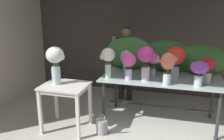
# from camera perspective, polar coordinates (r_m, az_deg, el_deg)

# --- Properties ---
(ground_plane) EXTENTS (7.34, 7.34, 0.00)m
(ground_plane) POSITION_cam_1_polar(r_m,az_deg,el_deg) (4.44, 5.96, -11.89)
(ground_plane) COLOR beige
(wall_back) EXTENTS (5.64, 0.12, 2.75)m
(wall_back) POSITION_cam_1_polar(r_m,az_deg,el_deg) (5.60, 9.22, 8.44)
(wall_back) COLOR #4C4742
(wall_back) RESTS_ON ground
(display_table_glass) EXTENTS (2.01, 1.00, 0.83)m
(display_table_glass) POSITION_cam_1_polar(r_m,az_deg,el_deg) (4.22, 11.51, -3.15)
(display_table_glass) COLOR #ACC4C6
(display_table_glass) RESTS_ON ground
(side_table_white) EXTENTS (0.73, 0.61, 0.78)m
(side_table_white) POSITION_cam_1_polar(r_m,az_deg,el_deg) (3.97, -11.06, -4.93)
(side_table_white) COLOR silver
(side_table_white) RESTS_ON ground
(florist) EXTENTS (0.60, 0.24, 1.57)m
(florist) POSITION_cam_1_polar(r_m,az_deg,el_deg) (5.06, 3.28, 3.28)
(florist) COLOR #232328
(florist) RESTS_ON ground
(foliage_backdrop) EXTENTS (2.22, 0.30, 0.62)m
(foliage_backdrop) POSITION_cam_1_polar(r_m,az_deg,el_deg) (4.48, 12.12, 3.23)
(foliage_backdrop) COLOR #387033
(foliage_backdrop) RESTS_ON display_table_glass
(vase_coral_carnations) EXTENTS (0.25, 0.22, 0.50)m
(vase_coral_carnations) POSITION_cam_1_polar(r_m,az_deg,el_deg) (3.73, 13.19, 1.15)
(vase_coral_carnations) COLOR silver
(vase_coral_carnations) RESTS_ON display_table_glass
(vase_scarlet_roses) EXTENTS (0.32, 0.32, 0.54)m
(vase_scarlet_roses) POSITION_cam_1_polar(r_m,az_deg,el_deg) (4.10, 14.88, 2.68)
(vase_scarlet_roses) COLOR silver
(vase_scarlet_roses) RESTS_ON display_table_glass
(vase_violet_lilies) EXTENTS (0.27, 0.27, 0.39)m
(vase_violet_lilies) POSITION_cam_1_polar(r_m,az_deg,el_deg) (3.81, 19.96, -0.02)
(vase_violet_lilies) COLOR silver
(vase_violet_lilies) RESTS_ON display_table_glass
(vase_fuchsia_anemones) EXTENTS (0.24, 0.24, 0.45)m
(vase_fuchsia_anemones) POSITION_cam_1_polar(r_m,az_deg,el_deg) (3.90, 3.94, 1.68)
(vase_fuchsia_anemones) COLOR silver
(vase_fuchsia_anemones) RESTS_ON display_table_glass
(vase_lilac_peonies) EXTENTS (0.21, 0.21, 0.42)m
(vase_lilac_peonies) POSITION_cam_1_polar(r_m,az_deg,el_deg) (4.25, 3.38, 2.55)
(vase_lilac_peonies) COLOR silver
(vase_lilac_peonies) RESTS_ON display_table_glass
(vase_crimson_hydrangea) EXTENTS (0.26, 0.23, 0.39)m
(vase_crimson_hydrangea) POSITION_cam_1_polar(r_m,az_deg,el_deg) (4.05, 21.73, 0.36)
(vase_crimson_hydrangea) COLOR silver
(vase_crimson_hydrangea) RESTS_ON display_table_glass
(vase_ivory_stock) EXTENTS (0.25, 0.23, 0.51)m
(vase_ivory_stock) POSITION_cam_1_polar(r_m,az_deg,el_deg) (3.98, -1.00, 2.70)
(vase_ivory_stock) COLOR silver
(vase_ivory_stock) RESTS_ON display_table_glass
(vase_blush_freesia) EXTENTS (0.22, 0.21, 0.39)m
(vase_blush_freesia) POSITION_cam_1_polar(r_m,az_deg,el_deg) (4.14, 9.95, 1.94)
(vase_blush_freesia) COLOR silver
(vase_blush_freesia) RESTS_ON display_table_glass
(vase_magenta_tulips) EXTENTS (0.32, 0.28, 0.57)m
(vase_magenta_tulips) POSITION_cam_1_polar(r_m,az_deg,el_deg) (3.87, 8.16, 2.61)
(vase_magenta_tulips) COLOR silver
(vase_magenta_tulips) RESTS_ON display_table_glass
(vase_white_roses_tall) EXTENTS (0.30, 0.28, 0.61)m
(vase_white_roses_tall) POSITION_cam_1_polar(r_m,az_deg,el_deg) (3.89, -13.32, 2.14)
(vase_white_roses_tall) COLOR silver
(vase_white_roses_tall) RESTS_ON side_table_white
(watering_can) EXTENTS (0.35, 0.18, 0.34)m
(watering_can) POSITION_cam_1_polar(r_m,az_deg,el_deg) (3.97, -2.37, -13.24)
(watering_can) COLOR #999EA3
(watering_can) RESTS_ON ground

